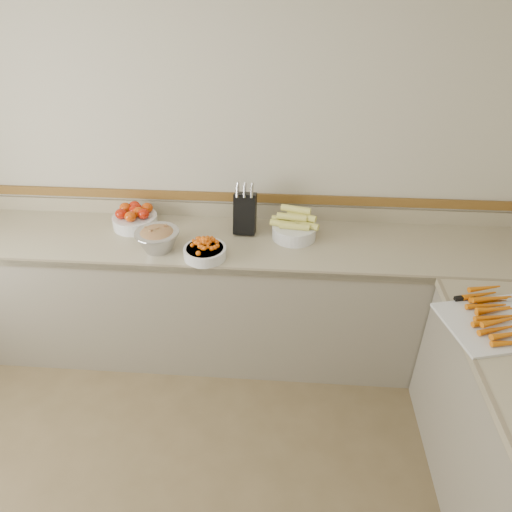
# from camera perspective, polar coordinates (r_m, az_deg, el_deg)

# --- Properties ---
(back_wall) EXTENTS (4.00, 0.00, 4.00)m
(back_wall) POSITION_cam_1_polar(r_m,az_deg,el_deg) (3.01, -5.86, 11.84)
(back_wall) COLOR #BAB299
(back_wall) RESTS_ON ground_plane
(counter_back) EXTENTS (4.00, 0.65, 1.08)m
(counter_back) POSITION_cam_1_polar(r_m,az_deg,el_deg) (3.14, -5.95, -4.90)
(counter_back) COLOR tan
(counter_back) RESTS_ON ground_plane
(knife_block) EXTENTS (0.14, 0.17, 0.34)m
(knife_block) POSITION_cam_1_polar(r_m,az_deg,el_deg) (2.90, -1.38, 5.48)
(knife_block) COLOR black
(knife_block) RESTS_ON counter_back
(tomato_bowl) EXTENTS (0.29, 0.29, 0.14)m
(tomato_bowl) POSITION_cam_1_polar(r_m,az_deg,el_deg) (3.10, -14.89, 4.68)
(tomato_bowl) COLOR silver
(tomato_bowl) RESTS_ON counter_back
(cherry_tomato_bowl) EXTENTS (0.25, 0.25, 0.14)m
(cherry_tomato_bowl) POSITION_cam_1_polar(r_m,az_deg,el_deg) (2.69, -6.39, 0.71)
(cherry_tomato_bowl) COLOR silver
(cherry_tomato_bowl) RESTS_ON counter_back
(corn_bowl) EXTENTS (0.31, 0.28, 0.21)m
(corn_bowl) POSITION_cam_1_polar(r_m,az_deg,el_deg) (2.88, 4.81, 3.53)
(corn_bowl) COLOR silver
(corn_bowl) RESTS_ON counter_back
(rhubarb_bowl) EXTENTS (0.27, 0.27, 0.15)m
(rhubarb_bowl) POSITION_cam_1_polar(r_m,az_deg,el_deg) (2.80, -12.20, 2.17)
(rhubarb_bowl) COLOR #B2B2BA
(rhubarb_bowl) RESTS_ON counter_back
(cutting_board) EXTENTS (0.57, 0.50, 0.07)m
(cutting_board) POSITION_cam_1_polar(r_m,az_deg,el_deg) (2.50, 27.87, -6.99)
(cutting_board) COLOR silver
(cutting_board) RESTS_ON counter_right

